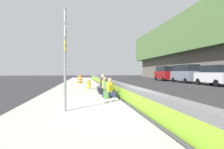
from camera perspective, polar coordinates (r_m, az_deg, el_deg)
The scene contains 14 objects.
ground_plane at distance 7.91m, azimuth 8.00°, elevation -10.33°, with size 160.00×160.00×0.00m, color #2B2B2D.
sidewalk_strip at distance 7.57m, azimuth -11.88°, elevation -10.30°, with size 80.00×4.40×0.14m, color #A8A59E.
jersey_barrier at distance 7.84m, azimuth 7.98°, elevation -7.28°, with size 76.00×0.45×0.85m.
route_sign_post at distance 6.68m, azimuth -14.36°, elevation 6.87°, with size 0.44×0.09×3.60m.
fire_hydrant at distance 15.06m, azimuth -7.19°, elevation -2.81°, with size 0.26×0.46×0.88m.
seated_person_foreground at distance 10.27m, azimuth -0.69°, elevation -5.11°, with size 0.82×0.90×1.06m.
seated_person_middle at distance 11.48m, azimuth -1.78°, elevation -4.48°, with size 0.81×0.89×1.06m.
seated_person_rear at distance 12.48m, azimuth -2.27°, elevation -4.09°, with size 0.80×0.88×1.05m.
seated_person_far at distance 13.88m, azimuth -2.87°, elevation -3.39°, with size 0.87×0.97×1.21m.
backpack at distance 9.66m, azimuth -1.88°, elevation -6.30°, with size 0.32×0.28×0.40m.
construction_barrel at distance 23.38m, azimuth -9.93°, elevation -1.48°, with size 0.54×0.54×0.95m.
parked_car_third at distance 23.48m, azimuth 29.21°, elevation -0.17°, with size 4.82×2.11×2.28m.
parked_car_fourth at distance 28.33m, azimuth 21.83°, elevation 0.35°, with size 5.12×2.15×2.56m.
parked_car_midline at distance 34.07m, azimuth 15.98°, elevation 0.43°, with size 5.17×2.25×2.56m.
Camera 1 is at (-7.42, 2.28, 1.52)m, focal length 29.41 mm.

